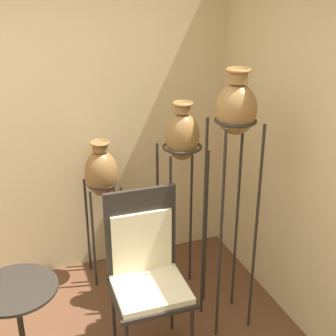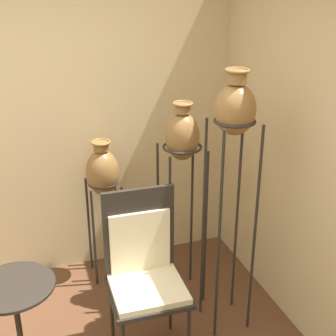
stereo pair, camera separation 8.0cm
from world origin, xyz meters
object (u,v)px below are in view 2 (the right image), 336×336
object	(u,v)px
vase_stand_medium	(182,143)
chair	(144,267)
vase_stand_tall	(235,120)
vase_stand_short	(103,174)
side_table	(17,312)

from	to	relation	value
vase_stand_medium	chair	distance (m)	0.91
vase_stand_tall	chair	bearing A→B (deg)	-174.51
vase_stand_medium	vase_stand_short	bearing A→B (deg)	137.33
vase_stand_short	vase_stand_tall	bearing A→B (deg)	-50.95
vase_stand_short	chair	xyz separation A→B (m)	(0.07, -0.92, -0.29)
vase_stand_short	side_table	bearing A→B (deg)	-127.83
vase_stand_short	side_table	world-z (taller)	vase_stand_short
vase_stand_short	chair	bearing A→B (deg)	-85.69
vase_stand_medium	chair	world-z (taller)	vase_stand_medium
vase_stand_short	side_table	distance (m)	1.29
vase_stand_tall	vase_stand_medium	distance (m)	0.52
vase_stand_short	side_table	xyz separation A→B (m)	(-0.75, -0.96, -0.41)
vase_stand_medium	side_table	distance (m)	1.55
vase_stand_medium	vase_stand_tall	bearing A→B (deg)	-63.63
vase_stand_medium	chair	size ratio (longest dim) A/B	1.38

